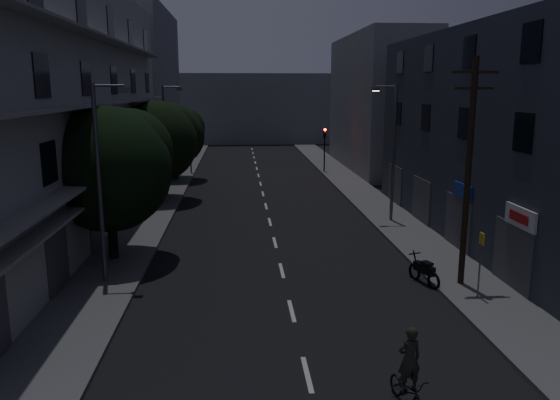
{
  "coord_description": "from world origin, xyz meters",
  "views": [
    {
      "loc": [
        -1.86,
        -12.04,
        7.96
      ],
      "look_at": [
        0.0,
        12.0,
        3.0
      ],
      "focal_mm": 35.0,
      "sensor_mm": 36.0,
      "label": 1
    }
  ],
  "objects": [
    {
      "name": "tree_far",
      "position": [
        -7.22,
        35.76,
        4.11
      ],
      "size": [
        5.11,
        5.11,
        6.32
      ],
      "color": "black",
      "rests_on": "sidewalk_left"
    },
    {
      "name": "street_lamp_left_near",
      "position": [
        -7.3,
        9.9,
        4.6
      ],
      "size": [
        1.51,
        0.25,
        8.0
      ],
      "color": "#54555B",
      "rests_on": "sidewalk_left"
    },
    {
      "name": "traffic_signal_far_right",
      "position": [
        6.33,
        39.05,
        3.1
      ],
      "size": [
        0.28,
        0.37,
        4.1
      ],
      "color": "black",
      "rests_on": "sidewalk_right"
    },
    {
      "name": "street_lamp_left_far",
      "position": [
        -7.12,
        28.86,
        4.6
      ],
      "size": [
        1.51,
        0.25,
        8.0
      ],
      "color": "#515258",
      "rests_on": "sidewalk_left"
    },
    {
      "name": "sidewalk_left",
      "position": [
        -7.5,
        25.0,
        0.07
      ],
      "size": [
        3.0,
        90.0,
        0.15
      ],
      "primitive_type": "cube",
      "color": "#565659",
      "rests_on": "ground"
    },
    {
      "name": "cyclist",
      "position": [
        2.33,
        0.2,
        0.74
      ],
      "size": [
        0.96,
        1.82,
        2.19
      ],
      "rotation": [
        0.0,
        0.0,
        0.21
      ],
      "color": "black",
      "rests_on": "ground"
    },
    {
      "name": "tree_near",
      "position": [
        -7.67,
        13.03,
        4.57
      ],
      "size": [
        5.73,
        5.73,
        7.07
      ],
      "color": "black",
      "rests_on": "sidewalk_left"
    },
    {
      "name": "ground",
      "position": [
        0.0,
        25.0,
        0.0
      ],
      "size": [
        160.0,
        160.0,
        0.0
      ],
      "primitive_type": "plane",
      "color": "black",
      "rests_on": "ground"
    },
    {
      "name": "building_far_end",
      "position": [
        0.0,
        70.0,
        5.0
      ],
      "size": [
        24.0,
        8.0,
        10.0
      ],
      "primitive_type": "cube",
      "color": "slate",
      "rests_on": "ground"
    },
    {
      "name": "street_lamp_right",
      "position": [
        7.17,
        19.36,
        4.6
      ],
      "size": [
        1.51,
        0.25,
        8.0
      ],
      "color": "#53565A",
      "rests_on": "sidewalk_right"
    },
    {
      "name": "sidewalk_right",
      "position": [
        7.5,
        25.0,
        0.07
      ],
      "size": [
        3.0,
        90.0,
        0.15
      ],
      "primitive_type": "cube",
      "color": "#565659",
      "rests_on": "ground"
    },
    {
      "name": "building_far_left",
      "position": [
        -12.0,
        48.0,
        8.0
      ],
      "size": [
        6.0,
        20.0,
        16.0
      ],
      "primitive_type": "cube",
      "color": "slate",
      "rests_on": "ground"
    },
    {
      "name": "bus_stop_sign",
      "position": [
        7.16,
        6.93,
        1.89
      ],
      "size": [
        0.06,
        0.35,
        2.52
      ],
      "color": "#595B60",
      "rests_on": "sidewalk_right"
    },
    {
      "name": "utility_pole",
      "position": [
        7.13,
        8.47,
        4.87
      ],
      "size": [
        1.8,
        0.24,
        9.0
      ],
      "color": "black",
      "rests_on": "sidewalk_right"
    },
    {
      "name": "lane_markings",
      "position": [
        0.0,
        31.25,
        0.01
      ],
      "size": [
        0.15,
        60.5,
        0.01
      ],
      "color": "beige",
      "rests_on": "ground"
    },
    {
      "name": "building_left",
      "position": [
        -11.98,
        18.0,
        6.99
      ],
      "size": [
        7.0,
        36.0,
        14.0
      ],
      "color": "#A0A09C",
      "rests_on": "ground"
    },
    {
      "name": "motorcycle",
      "position": [
        5.74,
        8.91,
        0.51
      ],
      "size": [
        0.87,
        1.94,
        1.29
      ],
      "rotation": [
        0.0,
        0.0,
        0.32
      ],
      "color": "black",
      "rests_on": "ground"
    },
    {
      "name": "traffic_signal_far_left",
      "position": [
        -6.31,
        39.49,
        3.1
      ],
      "size": [
        0.28,
        0.37,
        4.1
      ],
      "color": "black",
      "rests_on": "sidewalk_left"
    },
    {
      "name": "building_right",
      "position": [
        11.99,
        14.0,
        5.5
      ],
      "size": [
        6.19,
        28.0,
        11.0
      ],
      "color": "#2A2E39",
      "rests_on": "ground"
    },
    {
      "name": "building_far_right",
      "position": [
        12.0,
        42.0,
        6.5
      ],
      "size": [
        6.0,
        20.0,
        13.0
      ],
      "primitive_type": "cube",
      "color": "slate",
      "rests_on": "ground"
    },
    {
      "name": "tree_mid",
      "position": [
        -7.45,
        26.7,
        4.51
      ],
      "size": [
        5.67,
        5.67,
        6.98
      ],
      "color": "black",
      "rests_on": "sidewalk_left"
    }
  ]
}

